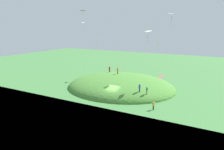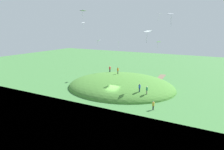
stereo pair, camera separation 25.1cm
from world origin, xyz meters
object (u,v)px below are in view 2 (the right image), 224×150
(person_near_shore, at_px, (118,70))
(person_watching_kites, at_px, (110,68))
(kite_2, at_px, (118,43))
(kite_7, at_px, (159,14))
(person_walking_path, at_px, (140,87))
(kite_0, at_px, (83,23))
(kite_1, at_px, (148,32))
(person_on_hilltop, at_px, (153,105))
(kite_6, at_px, (159,42))
(kite_4, at_px, (171,14))
(kite_3, at_px, (98,41))
(kite_5, at_px, (83,11))
(person_with_child, at_px, (147,89))

(person_near_shore, height_order, person_watching_kites, person_near_shore)
(kite_2, bearing_deg, person_near_shore, -152.46)
(kite_2, bearing_deg, kite_7, -103.42)
(kite_2, bearing_deg, person_walking_path, -138.71)
(person_walking_path, bearing_deg, kite_0, -178.00)
(kite_1, bearing_deg, person_near_shore, 36.93)
(person_near_shore, height_order, kite_2, kite_2)
(person_on_hilltop, bearing_deg, kite_2, -103.59)
(person_watching_kites, height_order, kite_6, kite_6)
(kite_1, bearing_deg, kite_2, 34.82)
(kite_0, bearing_deg, person_near_shore, -41.84)
(person_walking_path, bearing_deg, person_watching_kites, 147.58)
(person_on_hilltop, bearing_deg, kite_4, 74.93)
(person_watching_kites, height_order, kite_4, kite_4)
(kite_7, bearing_deg, kite_1, -166.28)
(person_on_hilltop, height_order, kite_3, kite_3)
(kite_0, distance_m, kite_1, 23.93)
(person_walking_path, relative_size, person_watching_kites, 0.99)
(person_walking_path, relative_size, kite_7, 1.06)
(kite_5, bearing_deg, person_watching_kites, 14.01)
(person_on_hilltop, bearing_deg, kite_0, -71.76)
(person_walking_path, xyz_separation_m, person_watching_kites, (11.19, 13.30, 0.65))
(kite_0, height_order, kite_5, kite_5)
(kite_0, bearing_deg, person_watching_kites, -7.80)
(person_with_child, height_order, kite_4, kite_4)
(kite_5, bearing_deg, person_on_hilltop, -79.50)
(person_near_shore, distance_m, kite_4, 25.17)
(person_near_shore, distance_m, person_with_child, 13.00)
(person_with_child, distance_m, kite_4, 16.65)
(person_on_hilltop, xyz_separation_m, person_watching_kites, (14.82, 17.46, 2.47))
(kite_6, bearing_deg, kite_4, -156.59)
(person_near_shore, height_order, person_with_child, person_near_shore)
(kite_7, bearing_deg, kite_2, 76.58)
(person_watching_kites, bearing_deg, kite_0, -93.65)
(person_walking_path, bearing_deg, kite_3, 152.83)
(person_near_shore, height_order, kite_5, kite_5)
(kite_7, bearing_deg, kite_5, 152.40)
(person_near_shore, xyz_separation_m, person_with_child, (-7.52, -10.49, -1.54))
(person_near_shore, xyz_separation_m, person_watching_kites, (3.46, 4.29, -0.55))
(kite_5, bearing_deg, person_near_shore, 0.06)
(person_near_shore, relative_size, person_on_hilltop, 1.04)
(person_walking_path, bearing_deg, person_near_shore, 147.02)
(kite_2, bearing_deg, kite_1, -145.18)
(kite_4, relative_size, kite_6, 1.05)
(person_walking_path, bearing_deg, kite_2, 138.96)
(person_with_child, xyz_separation_m, kite_4, (-7.29, -5.73, 13.82))
(kite_4, distance_m, kite_6, 14.29)
(person_with_child, height_order, kite_2, kite_2)
(kite_0, relative_size, kite_4, 0.89)
(kite_5, distance_m, kite_7, 19.29)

